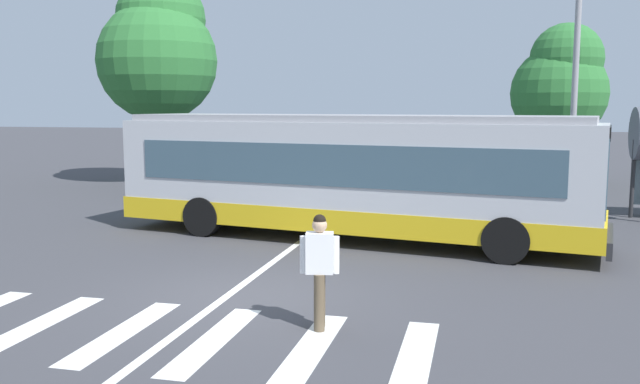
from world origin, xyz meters
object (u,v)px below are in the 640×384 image
parked_car_champagne (339,175)px  parked_car_teal (410,177)px  city_transit_bus (349,175)px  parked_car_black (201,172)px  background_tree_right (561,83)px  parked_car_silver (494,178)px  background_tree_left (159,49)px  parked_car_blue (264,174)px  twin_arm_street_lamp (577,46)px  pedestrian_crossing_street (320,265)px

parked_car_champagne → parked_car_teal: (2.64, -0.32, 0.00)m
city_transit_bus → parked_car_champagne: bearing=103.8°
parked_car_black → background_tree_right: background_tree_right is taller
parked_car_teal → parked_car_silver: bearing=9.1°
background_tree_right → parked_car_teal: bearing=-133.4°
background_tree_left → parked_car_black: bearing=-41.0°
parked_car_black → parked_car_blue: 2.51m
parked_car_black → parked_car_teal: bearing=0.0°
parked_car_champagne → twin_arm_street_lamp: 9.12m
parked_car_teal → parked_car_silver: size_ratio=0.98×
pedestrian_crossing_street → parked_car_blue: bearing=111.4°
parked_car_blue → twin_arm_street_lamp: twin_arm_street_lamp is taller
pedestrian_crossing_street → background_tree_left: (-11.01, 16.78, 4.67)m
parked_car_teal → background_tree_left: 12.14m
city_transit_bus → parked_car_silver: size_ratio=2.61×
city_transit_bus → parked_car_teal: 7.59m
city_transit_bus → parked_car_silver: 8.78m
city_transit_bus → background_tree_left: background_tree_left is taller
background_tree_right → twin_arm_street_lamp: bearing=-92.0°
parked_car_blue → parked_car_silver: bearing=2.5°
twin_arm_street_lamp → city_transit_bus: bearing=-129.6°
parked_car_silver → background_tree_left: (-13.70, 2.04, 4.87)m
city_transit_bus → background_tree_right: bearing=65.0°
parked_car_silver → background_tree_right: (2.66, 5.38, 3.42)m
pedestrian_crossing_street → parked_car_champagne: size_ratio=0.38×
city_transit_bus → twin_arm_street_lamp: 10.12m
pedestrian_crossing_street → parked_car_teal: 14.29m
pedestrian_crossing_street → parked_car_champagne: bearing=100.9°
pedestrian_crossing_street → parked_car_black: (-8.13, 14.28, -0.20)m
parked_car_black → background_tree_right: 15.09m
pedestrian_crossing_street → parked_car_teal: (-0.18, 14.29, -0.20)m
city_transit_bus → parked_car_black: bearing=134.0°
parked_car_blue → twin_arm_street_lamp: (10.76, -0.32, 4.43)m
parked_car_teal → background_tree_right: (5.53, 5.84, 3.42)m
twin_arm_street_lamp → parked_car_blue: bearing=178.3°
pedestrian_crossing_street → parked_car_silver: pedestrian_crossing_street is taller
parked_car_teal → background_tree_left: size_ratio=0.52×
parked_car_blue → parked_car_teal: size_ratio=1.01×
pedestrian_crossing_street → parked_car_black: pedestrian_crossing_street is taller
parked_car_blue → background_tree_left: 7.65m
city_transit_bus → parked_car_champagne: (-1.93, 7.83, -0.82)m
parked_car_blue → background_tree_right: background_tree_right is taller
parked_car_black → parked_car_blue: (2.51, 0.10, 0.00)m
background_tree_left → background_tree_right: background_tree_left is taller
parked_car_champagne → parked_car_silver: same height
pedestrian_crossing_street → background_tree_right: bearing=75.1°
parked_car_champagne → twin_arm_street_lamp: twin_arm_street_lamp is taller
parked_car_teal → parked_car_blue: bearing=179.0°
pedestrian_crossing_street → parked_car_silver: size_ratio=0.37×
city_transit_bus → parked_car_teal: (0.71, 7.51, -0.82)m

